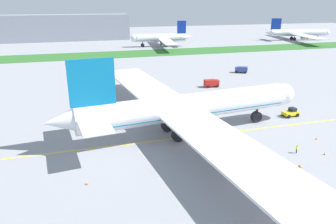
% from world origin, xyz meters
% --- Properties ---
extents(ground_plane, '(600.00, 600.00, 0.00)m').
position_xyz_m(ground_plane, '(0.00, 0.00, 0.00)').
color(ground_plane, gray).
rests_on(ground_plane, ground).
extents(apron_taxi_line, '(280.00, 0.36, 0.01)m').
position_xyz_m(apron_taxi_line, '(0.00, 2.53, 0.00)').
color(apron_taxi_line, yellow).
rests_on(apron_taxi_line, ground).
extents(grass_median_strip, '(320.00, 24.00, 0.10)m').
position_xyz_m(grass_median_strip, '(0.00, 117.04, 0.05)').
color(grass_median_strip, '#2D6628').
rests_on(grass_median_strip, ground).
extents(airliner_foreground, '(56.68, 91.02, 17.62)m').
position_xyz_m(airliner_foreground, '(-3.16, 4.42, 5.98)').
color(airliner_foreground, white).
rests_on(airliner_foreground, ground).
extents(pushback_tug, '(5.83, 2.84, 2.17)m').
position_xyz_m(pushback_tug, '(25.94, 7.69, 0.99)').
color(pushback_tug, yellow).
rests_on(pushback_tug, ground).
extents(ground_crew_wingwalker_port, '(0.45, 0.45, 1.56)m').
position_xyz_m(ground_crew_wingwalker_port, '(9.80, -16.79, 0.95)').
color(ground_crew_wingwalker_port, black).
rests_on(ground_crew_wingwalker_port, ground).
extents(ground_crew_marshaller_front, '(0.50, 0.42, 1.61)m').
position_xyz_m(ground_crew_marshaller_front, '(14.19, -10.28, 0.98)').
color(ground_crew_marshaller_front, black).
rests_on(ground_crew_marshaller_front, ground).
extents(traffic_cone_near_nose, '(0.36, 0.36, 0.58)m').
position_xyz_m(traffic_cone_near_nose, '(-24.54, -10.56, 0.28)').
color(traffic_cone_near_nose, '#F2590C').
rests_on(traffic_cone_near_nose, ground).
extents(traffic_cone_port_wing, '(0.36, 0.36, 0.58)m').
position_xyz_m(traffic_cone_port_wing, '(22.34, -5.97, 0.28)').
color(traffic_cone_port_wing, '#F2590C').
rests_on(traffic_cone_port_wing, ground).
extents(traffic_cone_starboard_wing, '(0.36, 0.36, 0.58)m').
position_xyz_m(traffic_cone_starboard_wing, '(18.83, -12.36, 0.28)').
color(traffic_cone_starboard_wing, '#F2590C').
rests_on(traffic_cone_starboard_wing, ground).
extents(service_truck_baggage_loader, '(5.38, 4.40, 2.46)m').
position_xyz_m(service_truck_baggage_loader, '(38.77, 57.01, 1.39)').
color(service_truck_baggage_loader, '#33478C').
rests_on(service_truck_baggage_loader, ground).
extents(service_truck_fuel_bowser, '(4.93, 2.66, 2.49)m').
position_xyz_m(service_truck_fuel_bowser, '(18.43, 39.73, 1.41)').
color(service_truck_fuel_bowser, '#B21E19').
rests_on(service_truck_fuel_bowser, ground).
extents(parked_airliner_far_right, '(39.18, 60.54, 15.59)m').
position_xyz_m(parked_airliner_far_right, '(28.49, 140.19, 5.28)').
color(parked_airliner_far_right, white).
rests_on(parked_airliner_far_right, ground).
extents(parked_airliner_far_outer, '(47.71, 76.88, 15.40)m').
position_xyz_m(parked_airliner_far_outer, '(131.53, 146.37, 5.23)').
color(parked_airliner_far_outer, white).
rests_on(parked_airliner_far_outer, ground).
extents(terminal_building, '(93.39, 20.00, 18.00)m').
position_xyz_m(terminal_building, '(-31.18, 192.51, 9.00)').
color(terminal_building, gray).
rests_on(terminal_building, ground).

